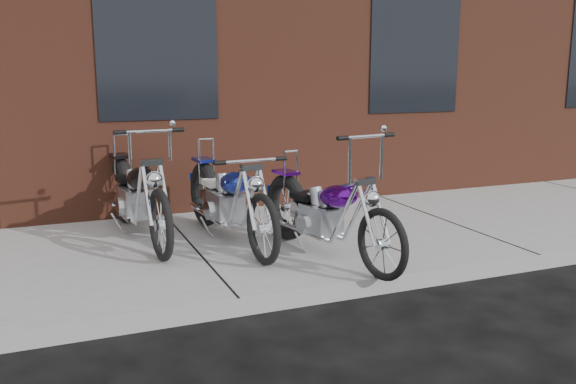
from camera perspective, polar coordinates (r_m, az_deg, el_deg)
name	(u,v)px	position (r m, az deg, el deg)	size (l,w,h in m)	color
ground	(240,317)	(4.83, -4.56, -11.57)	(120.00, 120.00, 0.00)	black
sidewalk	(194,254)	(6.17, -8.81, -5.79)	(22.00, 3.00, 0.15)	gray
chopper_purple	(326,216)	(5.71, 3.56, -2.25)	(0.60, 2.13, 1.20)	black
chopper_blue	(228,202)	(6.21, -5.59, -0.95)	(0.56, 2.28, 0.99)	black
chopper_third	(138,198)	(6.51, -13.87, -0.55)	(0.57, 2.35, 1.19)	black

